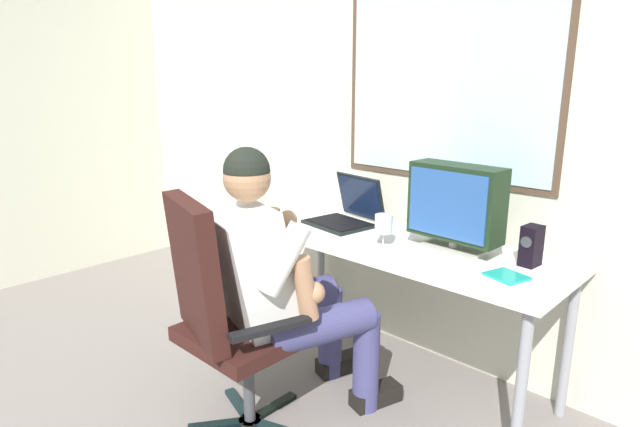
% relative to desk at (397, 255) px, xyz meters
% --- Properties ---
extents(wall_rear, '(5.91, 0.08, 2.77)m').
position_rel_desk_xyz_m(wall_rear, '(0.18, 0.37, 0.74)').
color(wall_rear, beige).
rests_on(wall_rear, ground).
extents(desk, '(1.61, 0.62, 0.72)m').
position_rel_desk_xyz_m(desk, '(0.00, 0.00, 0.00)').
color(desk, gray).
rests_on(desk, ground).
extents(office_chair, '(0.62, 0.58, 1.03)m').
position_rel_desk_xyz_m(office_chair, '(-0.26, -0.85, -0.07)').
color(office_chair, black).
rests_on(office_chair, ground).
extents(person_seated, '(0.67, 0.89, 1.22)m').
position_rel_desk_xyz_m(person_seated, '(-0.18, -0.59, -0.02)').
color(person_seated, '#3D3C6B').
rests_on(person_seated, ground).
extents(crt_monitor, '(0.43, 0.23, 0.39)m').
position_rel_desk_xyz_m(crt_monitor, '(0.26, 0.05, 0.28)').
color(crt_monitor, beige).
rests_on(crt_monitor, desk).
extents(laptop, '(0.37, 0.36, 0.25)m').
position_rel_desk_xyz_m(laptop, '(-0.38, 0.08, 0.14)').
color(laptop, black).
rests_on(laptop, desk).
extents(wine_glass, '(0.08, 0.08, 0.15)m').
position_rel_desk_xyz_m(wine_glass, '(-0.01, -0.11, 0.17)').
color(wine_glass, silver).
rests_on(wine_glass, desk).
extents(desk_speaker, '(0.07, 0.10, 0.17)m').
position_rel_desk_xyz_m(desk_speaker, '(0.59, 0.10, 0.16)').
color(desk_speaker, black).
rests_on(desk_speaker, desk).
extents(cd_case, '(0.17, 0.16, 0.01)m').
position_rel_desk_xyz_m(cd_case, '(0.59, -0.10, 0.07)').
color(cd_case, teal).
rests_on(cd_case, desk).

